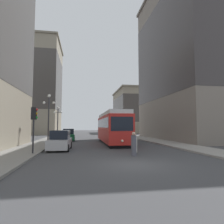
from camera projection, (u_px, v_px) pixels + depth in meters
name	position (u px, v px, depth m)	size (l,w,h in m)	color
ground_plane	(134.00, 164.00, 10.97)	(200.00, 200.00, 0.00)	#424244
sidewalk_left	(62.00, 135.00, 49.08)	(3.25, 120.00, 0.15)	gray
sidewalk_right	(122.00, 134.00, 51.60)	(3.25, 120.00, 0.15)	gray
streetcar	(112.00, 127.00, 24.60)	(2.70, 12.76, 3.89)	black
transit_bus	(115.00, 127.00, 44.43)	(2.78, 12.00, 3.45)	black
parked_car_left_near	(68.00, 135.00, 29.44)	(2.08, 4.71, 1.82)	black
parked_car_left_mid	(60.00, 141.00, 17.78)	(2.02, 4.28, 1.82)	black
pedestrian_crossing_near	(134.00, 145.00, 14.18)	(0.40, 0.40, 1.78)	#4C4C56
pedestrian_crossing_far	(135.00, 144.00, 16.17)	(0.35, 0.35, 1.58)	beige
traffic_light_near_left	(34.00, 118.00, 14.67)	(0.47, 0.36, 3.51)	#232328
lamp_post_left_near	(49.00, 111.00, 22.55)	(1.41, 0.36, 5.84)	#333338
lamp_post_left_far	(58.00, 118.00, 31.46)	(1.41, 0.36, 5.30)	#333338
building_left_corner	(31.00, 86.00, 54.66)	(16.13, 16.17, 26.54)	gray
building_right_corner	(189.00, 57.00, 32.93)	(12.24, 21.50, 27.51)	slate
building_right_midblock	(133.00, 111.00, 67.27)	(11.78, 18.91, 14.85)	gray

